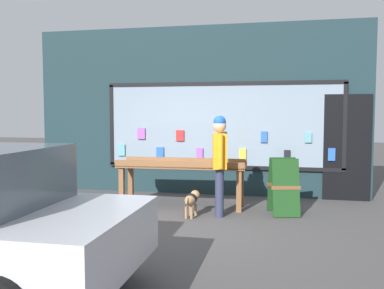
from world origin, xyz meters
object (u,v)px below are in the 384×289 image
at_px(display_table_main, 182,169).
at_px(person_browsing, 220,157).
at_px(small_dog, 192,199).
at_px(sandwich_board_sign, 283,186).

distance_m(display_table_main, person_browsing, 1.01).
height_order(person_browsing, small_dog, person_browsing).
xyz_separation_m(display_table_main, small_dog, (0.34, -0.71, -0.41)).
relative_size(display_table_main, sandwich_board_sign, 2.46).
xyz_separation_m(small_dog, sandwich_board_sign, (1.50, 0.50, 0.20)).
xyz_separation_m(person_browsing, sandwich_board_sign, (1.05, 0.35, -0.50)).
bearing_deg(sandwich_board_sign, display_table_main, 159.78).
relative_size(small_dog, sandwich_board_sign, 0.61).
bearing_deg(display_table_main, person_browsing, -35.55).
xyz_separation_m(person_browsing, small_dog, (-0.45, -0.15, -0.70)).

